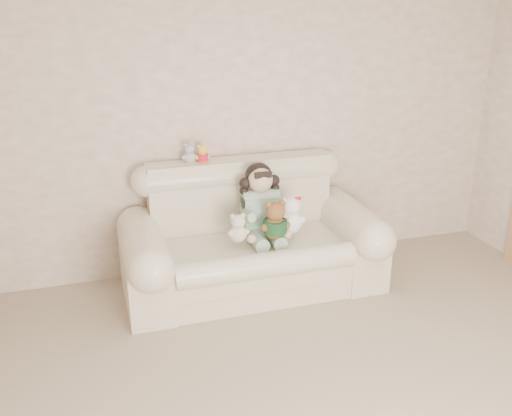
{
  "coord_description": "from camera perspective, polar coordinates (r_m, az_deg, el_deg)",
  "views": [
    {
      "loc": [
        -1.48,
        -2.18,
        2.37
      ],
      "look_at": [
        -0.22,
        1.9,
        0.75
      ],
      "focal_mm": 40.82,
      "sensor_mm": 36.0,
      "label": 1
    }
  ],
  "objects": [
    {
      "name": "seated_child",
      "position": [
        4.75,
        0.4,
        0.73
      ],
      "size": [
        0.38,
        0.47,
        0.64
      ],
      "primitive_type": null,
      "rotation": [
        0.0,
        0.0,
        0.0
      ],
      "color": "#34733E",
      "rests_on": "sofa"
    },
    {
      "name": "wall_back",
      "position": [
        5.02,
        0.42,
        8.51
      ],
      "size": [
        4.5,
        0.0,
        4.5
      ],
      "primitive_type": "plane",
      "rotation": [
        1.57,
        0.0,
        0.0
      ],
      "color": "beige",
      "rests_on": "ground"
    },
    {
      "name": "cream_teddy",
      "position": [
        4.52,
        -1.77,
        -1.7
      ],
      "size": [
        0.19,
        0.15,
        0.28
      ],
      "primitive_type": null,
      "rotation": [
        0.0,
        0.0,
        -0.09
      ],
      "color": "beige",
      "rests_on": "sofa"
    },
    {
      "name": "grey_mini_plush",
      "position": [
        4.8,
        -6.55,
        5.52
      ],
      "size": [
        0.16,
        0.14,
        0.21
      ],
      "primitive_type": null,
      "rotation": [
        0.0,
        0.0,
        -0.37
      ],
      "color": "#B0B1B7",
      "rests_on": "sofa"
    },
    {
      "name": "sofa",
      "position": [
        4.73,
        -0.36,
        -2.25
      ],
      "size": [
        2.1,
        0.95,
        1.03
      ],
      "primitive_type": null,
      "color": "#FBEECA",
      "rests_on": "floor"
    },
    {
      "name": "brown_teddy",
      "position": [
        4.56,
        1.88,
        -0.83
      ],
      "size": [
        0.27,
        0.23,
        0.38
      ],
      "primitive_type": null,
      "rotation": [
        0.0,
        0.0,
        0.21
      ],
      "color": "brown",
      "rests_on": "sofa"
    },
    {
      "name": "white_cat",
      "position": [
        4.67,
        3.42,
        -0.34
      ],
      "size": [
        0.26,
        0.21,
        0.37
      ],
      "primitive_type": null,
      "rotation": [
        0.0,
        0.0,
        -0.13
      ],
      "color": "white",
      "rests_on": "sofa"
    },
    {
      "name": "yellow_mini_bear",
      "position": [
        4.8,
        -5.28,
        5.46
      ],
      "size": [
        0.14,
        0.12,
        0.19
      ],
      "primitive_type": null,
      "rotation": [
        0.0,
        0.0,
        -0.21
      ],
      "color": "yellow",
      "rests_on": "sofa"
    }
  ]
}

